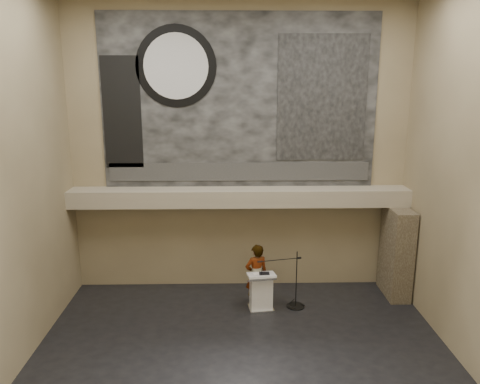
{
  "coord_description": "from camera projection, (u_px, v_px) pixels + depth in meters",
  "views": [
    {
      "loc": [
        -0.28,
        -9.81,
        6.37
      ],
      "look_at": [
        0.0,
        3.2,
        3.2
      ],
      "focal_mm": 35.0,
      "sensor_mm": 36.0,
      "label": 1
    }
  ],
  "objects": [
    {
      "name": "banner_clock_rim",
      "position": [
        176.0,
        66.0,
        13.24
      ],
      "size": [
        2.3,
        0.02,
        2.3
      ],
      "primitive_type": "cylinder",
      "rotation": [
        1.57,
        0.0,
        0.0
      ],
      "color": "black",
      "rests_on": "banner"
    },
    {
      "name": "wall_right",
      "position": [
        473.0,
        179.0,
        10.14
      ],
      "size": [
        0.02,
        8.0,
        8.5
      ],
      "primitive_type": "cube",
      "color": "#817152",
      "rests_on": "floor"
    },
    {
      "name": "wall_left",
      "position": [
        8.0,
        181.0,
        9.93
      ],
      "size": [
        0.02,
        8.0,
        8.5
      ],
      "primitive_type": "cube",
      "color": "#817152",
      "rests_on": "floor"
    },
    {
      "name": "banner_text_strip",
      "position": [
        239.0,
        172.0,
        13.99
      ],
      "size": [
        7.76,
        0.02,
        0.55
      ],
      "primitive_type": "cube",
      "color": "#2E2E2E",
      "rests_on": "banner"
    },
    {
      "name": "wall_front",
      "position": [
        252.0,
        244.0,
        6.15
      ],
      "size": [
        10.0,
        0.02,
        8.5
      ],
      "primitive_type": "cube",
      "color": "#817152",
      "rests_on": "floor"
    },
    {
      "name": "stone_pier",
      "position": [
        396.0,
        252.0,
        13.88
      ],
      "size": [
        0.6,
        1.4,
        2.7
      ],
      "primitive_type": "cube",
      "color": "#453A2A",
      "rests_on": "floor"
    },
    {
      "name": "soffit",
      "position": [
        240.0,
        197.0,
        13.84
      ],
      "size": [
        10.0,
        0.8,
        0.5
      ],
      "primitive_type": "cube",
      "color": "gray",
      "rests_on": "wall_back"
    },
    {
      "name": "lectern",
      "position": [
        261.0,
        292.0,
        13.08
      ],
      "size": [
        0.83,
        0.64,
        1.14
      ],
      "rotation": [
        0.0,
        0.0,
        0.13
      ],
      "color": "silver",
      "rests_on": "floor"
    },
    {
      "name": "speaker_person",
      "position": [
        256.0,
        275.0,
        13.29
      ],
      "size": [
        0.78,
        0.63,
        1.84
      ],
      "primitive_type": "imported",
      "rotation": [
        0.0,
        0.0,
        3.45
      ],
      "color": "silver",
      "rests_on": "floor"
    },
    {
      "name": "banner_clock_face",
      "position": [
        176.0,
        66.0,
        13.22
      ],
      "size": [
        1.84,
        0.02,
        1.84
      ],
      "primitive_type": "cylinder",
      "rotation": [
        1.57,
        0.0,
        0.0
      ],
      "color": "silver",
      "rests_on": "banner"
    },
    {
      "name": "banner_brick_print",
      "position": [
        122.0,
        113.0,
        13.51
      ],
      "size": [
        1.1,
        0.02,
        3.2
      ],
      "primitive_type": "cube",
      "color": "black",
      "rests_on": "banner"
    },
    {
      "name": "banner_building_print",
      "position": [
        322.0,
        99.0,
        13.54
      ],
      "size": [
        2.6,
        0.02,
        3.6
      ],
      "primitive_type": "cube",
      "color": "black",
      "rests_on": "banner"
    },
    {
      "name": "binder",
      "position": [
        264.0,
        274.0,
        12.91
      ],
      "size": [
        0.28,
        0.23,
        0.04
      ],
      "primitive_type": "cube",
      "rotation": [
        0.0,
        0.0,
        0.0
      ],
      "color": "black",
      "rests_on": "lectern"
    },
    {
      "name": "mic_stand",
      "position": [
        295.0,
        299.0,
        13.35
      ],
      "size": [
        1.38,
        0.52,
        1.68
      ],
      "rotation": [
        0.0,
        0.0,
        0.22
      ],
      "color": "black",
      "rests_on": "floor"
    },
    {
      "name": "floor",
      "position": [
        243.0,
        355.0,
        11.04
      ],
      "size": [
        10.0,
        10.0,
        0.0
      ],
      "primitive_type": "plane",
      "color": "black",
      "rests_on": "ground"
    },
    {
      "name": "wall_back",
      "position": [
        239.0,
        151.0,
        13.92
      ],
      "size": [
        10.0,
        0.02,
        8.5
      ],
      "primitive_type": "cube",
      "color": "#817152",
      "rests_on": "floor"
    },
    {
      "name": "sprinkler_right",
      "position": [
        304.0,
        206.0,
        13.9
      ],
      "size": [
        0.04,
        0.04,
        0.06
      ],
      "primitive_type": "cylinder",
      "color": "#B2893D",
      "rests_on": "soffit"
    },
    {
      "name": "banner",
      "position": [
        239.0,
        102.0,
        13.55
      ],
      "size": [
        8.0,
        0.05,
        5.0
      ],
      "primitive_type": "cube",
      "color": "black",
      "rests_on": "wall_back"
    },
    {
      "name": "sprinkler_left",
      "position": [
        186.0,
        207.0,
        13.82
      ],
      "size": [
        0.04,
        0.04,
        0.06
      ],
      "primitive_type": "cylinder",
      "color": "#B2893D",
      "rests_on": "soffit"
    },
    {
      "name": "papers",
      "position": [
        258.0,
        274.0,
        12.9
      ],
      "size": [
        0.27,
        0.31,
        0.0
      ],
      "primitive_type": "cube",
      "rotation": [
        0.0,
        0.0,
        0.4
      ],
      "color": "white",
      "rests_on": "lectern"
    }
  ]
}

